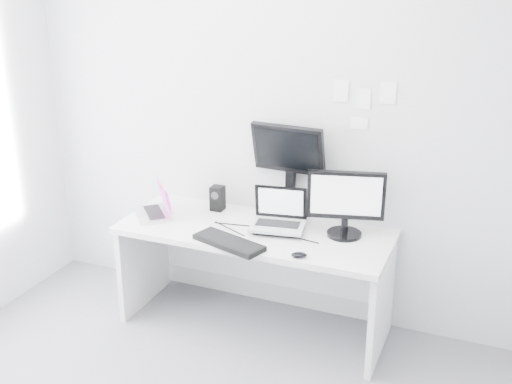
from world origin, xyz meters
TOP-DOWN VIEW (x-y plane):
  - back_wall at (0.00, 1.60)m, footprint 3.60×0.00m
  - desk at (0.00, 1.25)m, footprint 1.80×0.70m
  - macbook at (-0.75, 1.20)m, footprint 0.40×0.41m
  - speaker at (-0.37, 1.46)m, footprint 0.09×0.09m
  - dell_laptop at (0.15, 1.27)m, footprint 0.38×0.32m
  - rear_monitor at (0.13, 1.54)m, footprint 0.51×0.21m
  - samsung_monitor at (0.57, 1.37)m, footprint 0.53×0.34m
  - keyboard at (-0.05, 0.96)m, footprint 0.50×0.31m
  - mouse at (0.41, 0.96)m, footprint 0.11×0.09m
  - wall_note_0 at (0.45, 1.59)m, footprint 0.10×0.00m
  - wall_note_1 at (0.60, 1.59)m, footprint 0.09×0.00m
  - wall_note_2 at (0.75, 1.59)m, footprint 0.10×0.00m
  - wall_note_3 at (0.58, 1.59)m, footprint 0.11×0.00m

SIDE VIEW (x-z plane):
  - desk at x=0.00m, z-range 0.00..0.73m
  - mouse at x=0.41m, z-range 0.73..0.76m
  - keyboard at x=-0.05m, z-range 0.73..0.76m
  - speaker at x=-0.37m, z-range 0.73..0.91m
  - macbook at x=-0.75m, z-range 0.73..0.98m
  - dell_laptop at x=0.15m, z-range 0.73..1.02m
  - samsung_monitor at x=0.57m, z-range 0.73..1.18m
  - rear_monitor at x=0.13m, z-range 0.73..1.41m
  - back_wall at x=0.00m, z-range -0.45..3.15m
  - wall_note_3 at x=0.58m, z-range 1.38..1.46m
  - wall_note_1 at x=0.60m, z-range 1.52..1.65m
  - wall_note_0 at x=0.45m, z-range 1.55..1.69m
  - wall_note_2 at x=0.75m, z-range 1.56..1.70m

